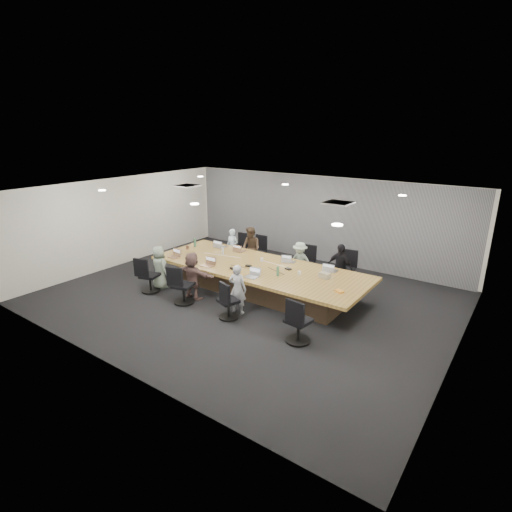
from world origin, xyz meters
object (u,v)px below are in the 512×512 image
Objects in this scene: chair_0 at (239,251)px; person_0 at (232,247)px; chair_3 at (344,272)px; laptop_6 at (251,277)px; chair_1 at (257,255)px; person_3 at (340,268)px; stapler at (232,269)px; laptop_5 at (207,266)px; canvas_bag at (325,275)px; person_1 at (251,249)px; laptop_1 at (240,251)px; person_2 at (300,262)px; conference_table at (258,278)px; person_5 at (193,276)px; snack_packet at (339,291)px; chair_2 at (305,266)px; chair_4 at (150,278)px; chair_5 at (183,288)px; laptop_2 at (290,262)px; laptop_3 at (331,270)px; mug_brown at (187,247)px; laptop_4 at (174,257)px; bottle_green_left at (195,243)px; chair_7 at (298,324)px; bottle_clear at (223,251)px; chair_6 at (228,304)px; person_4 at (159,267)px; person_6 at (237,289)px; laptop_0 at (221,247)px; bottle_green_right at (278,271)px.

person_0 reaches higher than chair_0.
chair_3 is 2.81× the size of laptop_6.
chair_1 is 0.59× the size of person_3.
laptop_5 is at bearing -150.25° from stapler.
canvas_bag reaches higher than laptop_6.
person_1 is 0.55m from laptop_1.
person_2 is at bearing 139.67° from canvas_bag.
conference_table is 4.73× the size of person_5.
person_1 is at bearing 155.14° from snack_packet.
chair_4 reaches higher than chair_2.
chair_5 is at bearing -74.06° from person_1.
laptop_5 is (1.27, 0.90, 0.36)m from chair_4.
chair_5 is at bearing 94.53° from laptop_1.
chair_1 is at bearing 150.88° from snack_packet.
chair_2 is 2.54× the size of laptop_2.
laptop_3 is at bearing 27.18° from laptop_5.
conference_table is at bearing -0.35° from mug_brown.
chair_5 is 0.61× the size of person_3.
person_3 is at bearing 31.60° from laptop_4.
laptop_2 and laptop_6 have the same top height.
person_5 reaches higher than bottle_green_left.
laptop_3 is (2.87, 2.50, 0.34)m from chair_5.
person_2 is at bearing -160.44° from laptop_1.
person_3 is at bearing -167.49° from laptop_1.
chair_5 reaches higher than chair_2.
chair_7 is at bearing 96.19° from laptop_3.
chair_1 is 2.02m from bottle_green_left.
bottle_clear is (-3.20, -1.09, 0.17)m from person_3.
chair_6 is 0.54× the size of person_1.
person_4 is 0.98× the size of person_6.
laptop_6 is at bearing 4.17° from laptop_4.
stapler reaches higher than laptop_3.
person_5 is 4.85× the size of canvas_bag.
person_0 is 4.61× the size of bottle_green_left.
person_5 reaches higher than laptop_0.
bottle_green_left is (-3.16, -1.00, 0.28)m from person_2.
laptop_0 and laptop_3 have the same top height.
bottle_green_right is (2.81, -2.02, 0.50)m from chair_0.
person_3 is 4.52m from bottle_green_left.
snack_packet is at bearing 128.76° from chair_2.
bottle_clear is at bearing 16.28° from chair_3.
chair_4 is at bearing -137.27° from person_2.
laptop_4 is 1.57× the size of bottle_clear.
conference_table is 7.38× the size of chair_5.
person_5 is (-1.64, -2.70, 0.05)m from person_2.
person_3 is 1.11× the size of person_4.
person_3 reaches higher than chair_6.
chair_0 is at bearing 65.79° from chair_4.
laptop_4 is (-4.61, 0.90, 0.34)m from chair_7.
person_1 is 2.98m from person_3.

